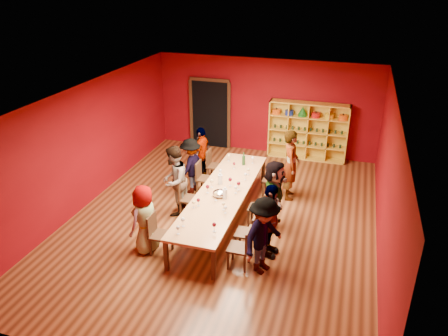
{
  "coord_description": "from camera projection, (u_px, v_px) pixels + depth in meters",
  "views": [
    {
      "loc": [
        2.66,
        -8.56,
        5.46
      ],
      "look_at": [
        -0.1,
        0.41,
        1.15
      ],
      "focal_mm": 35.0,
      "sensor_mm": 36.0,
      "label": 1
    }
  ],
  "objects": [
    {
      "name": "chair_person_right_2",
      "position": [
        261.0,
        206.0,
        10.0
      ],
      "size": [
        0.42,
        0.42,
        0.89
      ],
      "color": "#321D10",
      "rests_on": "ground"
    },
    {
      "name": "wine_glass_13",
      "position": [
        239.0,
        184.0,
        10.1
      ],
      "size": [
        0.09,
        0.09,
        0.22
      ],
      "color": "silver",
      "rests_on": "tasting_table"
    },
    {
      "name": "shelving_unit",
      "position": [
        308.0,
        128.0,
        13.39
      ],
      "size": [
        2.4,
        0.4,
        1.8
      ],
      "color": "gold",
      "rests_on": "ground"
    },
    {
      "name": "chair_person_left_2",
      "position": [
        186.0,
        196.0,
        10.44
      ],
      "size": [
        0.42,
        0.42,
        0.89
      ],
      "color": "#321D10",
      "rests_on": "ground"
    },
    {
      "name": "chair_person_left_3",
      "position": [
        202.0,
        176.0,
        11.44
      ],
      "size": [
        0.42,
        0.42,
        0.89
      ],
      "color": "#321D10",
      "rests_on": "ground"
    },
    {
      "name": "chair_person_right_0",
      "position": [
        243.0,
        246.0,
        8.57
      ],
      "size": [
        0.42,
        0.42,
        0.89
      ],
      "color": "#321D10",
      "rests_on": "ground"
    },
    {
      "name": "chair_person_right_1",
      "position": [
        250.0,
        231.0,
        9.05
      ],
      "size": [
        0.42,
        0.42,
        0.89
      ],
      "color": "#321D10",
      "rests_on": "ground"
    },
    {
      "name": "spittoon_bowl",
      "position": [
        220.0,
        193.0,
        9.86
      ],
      "size": [
        0.32,
        0.32,
        0.18
      ],
      "primitive_type": "ellipsoid",
      "color": "silver",
      "rests_on": "tasting_table"
    },
    {
      "name": "wine_glass_11",
      "position": [
        220.0,
        171.0,
        10.79
      ],
      "size": [
        0.08,
        0.08,
        0.19
      ],
      "color": "silver",
      "rests_on": "tasting_table"
    },
    {
      "name": "wine_glass_18",
      "position": [
        183.0,
        220.0,
        8.68
      ],
      "size": [
        0.08,
        0.08,
        0.21
      ],
      "color": "silver",
      "rests_on": "tasting_table"
    },
    {
      "name": "wine_glass_4",
      "position": [
        198.0,
        200.0,
        9.43
      ],
      "size": [
        0.08,
        0.08,
        0.19
      ],
      "color": "silver",
      "rests_on": "tasting_table"
    },
    {
      "name": "wine_glass_10",
      "position": [
        245.0,
        175.0,
        10.61
      ],
      "size": [
        0.07,
        0.07,
        0.19
      ],
      "color": "silver",
      "rests_on": "tasting_table"
    },
    {
      "name": "person_right_2",
      "position": [
        274.0,
        195.0,
        9.79
      ],
      "size": [
        0.59,
        1.57,
        1.66
      ],
      "primitive_type": "imported",
      "rotation": [
        0.0,
        0.0,
        1.67
      ],
      "color": "#CB888C",
      "rests_on": "ground"
    },
    {
      "name": "wine_glass_0",
      "position": [
        214.0,
        225.0,
        8.5
      ],
      "size": [
        0.08,
        0.08,
        0.21
      ],
      "color": "silver",
      "rests_on": "tasting_table"
    },
    {
      "name": "wine_glass_5",
      "position": [
        178.0,
        228.0,
        8.43
      ],
      "size": [
        0.08,
        0.08,
        0.19
      ],
      "color": "silver",
      "rests_on": "tasting_table"
    },
    {
      "name": "wine_glass_9",
      "position": [
        248.0,
        170.0,
        10.87
      ],
      "size": [
        0.07,
        0.07,
        0.18
      ],
      "color": "silver",
      "rests_on": "tasting_table"
    },
    {
      "name": "wine_glass_12",
      "position": [
        234.0,
        164.0,
        11.2
      ],
      "size": [
        0.07,
        0.07,
        0.18
      ],
      "color": "silver",
      "rests_on": "tasting_table"
    },
    {
      "name": "wine_glass_6",
      "position": [
        216.0,
        194.0,
        9.65
      ],
      "size": [
        0.09,
        0.09,
        0.22
      ],
      "color": "silver",
      "rests_on": "tasting_table"
    },
    {
      "name": "chair_person_left_4",
      "position": [
        213.0,
        164.0,
        12.16
      ],
      "size": [
        0.42,
        0.42,
        0.89
      ],
      "color": "#321D10",
      "rests_on": "ground"
    },
    {
      "name": "wine_glass_3",
      "position": [
        208.0,
        187.0,
        9.97
      ],
      "size": [
        0.08,
        0.08,
        0.21
      ],
      "color": "silver",
      "rests_on": "tasting_table"
    },
    {
      "name": "wine_glass_1",
      "position": [
        230.0,
        180.0,
        10.29
      ],
      "size": [
        0.09,
        0.09,
        0.22
      ],
      "color": "silver",
      "rests_on": "tasting_table"
    },
    {
      "name": "wine_glass_7",
      "position": [
        253.0,
        158.0,
        11.51
      ],
      "size": [
        0.08,
        0.08,
        0.19
      ],
      "color": "silver",
      "rests_on": "tasting_table"
    },
    {
      "name": "person_left_3",
      "position": [
        191.0,
        166.0,
        11.42
      ],
      "size": [
        0.56,
        1.02,
        1.49
      ],
      "primitive_type": "imported",
      "rotation": [
        0.0,
        0.0,
        -1.75
      ],
      "color": "#5784B3",
      "rests_on": "ground"
    },
    {
      "name": "wine_bottle",
      "position": [
        244.0,
        160.0,
        11.41
      ],
      "size": [
        0.1,
        0.1,
        0.35
      ],
      "color": "#133517",
      "rests_on": "tasting_table"
    },
    {
      "name": "wine_glass_17",
      "position": [
        229.0,
        156.0,
        11.64
      ],
      "size": [
        0.08,
        0.08,
        0.2
      ],
      "color": "silver",
      "rests_on": "tasting_table"
    },
    {
      "name": "carafe_a",
      "position": [
        220.0,
        179.0,
        10.39
      ],
      "size": [
        0.14,
        0.14,
        0.29
      ],
      "color": "silver",
      "rests_on": "tasting_table"
    },
    {
      "name": "wine_glass_14",
      "position": [
        225.0,
        208.0,
        9.15
      ],
      "size": [
        0.07,
        0.07,
        0.18
      ],
      "color": "silver",
      "rests_on": "tasting_table"
    },
    {
      "name": "wine_glass_16",
      "position": [
        194.0,
        203.0,
        9.36
      ],
      "size": [
        0.07,
        0.07,
        0.18
      ],
      "color": "silver",
      "rests_on": "tasting_table"
    },
    {
      "name": "tasting_table",
      "position": [
        223.0,
        193.0,
        10.13
      ],
      "size": [
        1.1,
        4.5,
        0.75
      ],
      "color": "#B37C4A",
      "rests_on": "ground"
    },
    {
      "name": "room_shell",
      "position": [
        223.0,
        162.0,
        9.8
      ],
      "size": [
        7.1,
        9.1,
        3.04
      ],
      "color": "#512A15",
      "rests_on": "ground"
    },
    {
      "name": "person_left_2",
      "position": [
        174.0,
        181.0,
        10.36
      ],
      "size": [
        0.51,
        0.87,
        1.72
      ],
      "primitive_type": "imported",
      "rotation": [
        0.0,
        0.0,
        -1.51
      ],
      "color": "#4B4C50",
      "rests_on": "ground"
    },
    {
      "name": "wine_glass_2",
      "position": [
        223.0,
        204.0,
        9.28
      ],
      "size": [
        0.08,
        0.08,
        0.19
      ],
      "color": "silver",
      "rests_on": "tasting_table"
    },
    {
      "name": "person_right_4",
      "position": [
        291.0,
        165.0,
        11.06
      ],
      "size": [
        0.6,
        0.75,
        1.84
      ],
      "primitive_type": "imported",
      "rotation": [
        0.0,
        0.0,
        1.75
      ],
      "color": "#6193C7",
      "rests_on": "ground"
    },
    {
      "name": "person_left_4",
      "position": [
        202.0,
        154.0,
        12.13
      ],
      "size": [
        0.46,
        0.92,
        1.53
      ],
      "primitive_type": "imported",
      "rotation": [
        0.0,
        0.0,
        -1.63
      ],
      "color": "#D08C8C",
      "rests_on": "ground"
    },
    {
      "name": "chair_person_left_0",
      "position": [
        157.0,
        232.0,
        9.02
      ],
      "size": [
        0.42,
        0.42,
        0.89
      ],
      "color": "#321D10",
      "rests_on": "ground"
    },
    {
      "name": "chair_person_right_4",
      "position": [
        274.0,
        178.0,
        11.34
      ],
      "size": [
        0.42,
        0.42,
        0.89
      ],
      "color": "#321D10",
      "rests_on": "ground"
    },
    {
      "name": "person_right_0",
      "position": [
        264.0,
        236.0,
        8.33
      ],
      "size": [
        0.82,
        1.13,
        1.61
      ],
      "primitive_type": "imported",
      "rotation": [
        0.0,
        0.0,
        1.15
      ],
      "color": "#47474C",
      "rests_on": "ground"
    },
    {
      "name": "person_right_1",
      "position": [
        270.0,
        221.0,
        8.81
      ],
      "size": [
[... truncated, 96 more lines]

